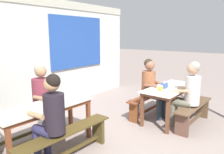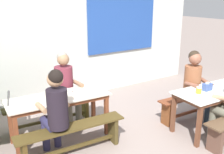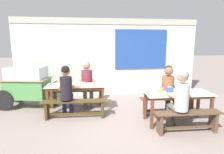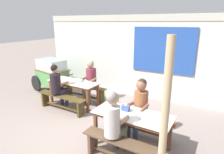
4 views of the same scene
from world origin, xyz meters
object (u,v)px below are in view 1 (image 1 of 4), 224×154
object	(u,v)px
person_right_near_table	(151,84)
person_left_back_turned	(51,114)
dining_table_near	(170,91)
person_center_facing	(44,96)
dining_table_far	(45,111)
soup_bowl	(51,100)
bench_far_back	(29,123)
person_near_front	(189,90)
tissue_box	(164,85)
condiment_jar	(160,88)
bench_near_back	(149,102)
bench_far_front	(67,140)
bench_near_front	(193,111)

from	to	relation	value
person_right_near_table	person_left_back_turned	xyz separation A→B (m)	(-2.54, 0.25, 0.01)
dining_table_near	person_left_back_turned	bearing A→B (deg)	164.95
person_center_facing	dining_table_far	bearing A→B (deg)	-125.32
soup_bowl	person_center_facing	bearing A→B (deg)	72.42
person_left_back_turned	person_center_facing	bearing A→B (deg)	59.13
bench_far_back	person_right_near_table	xyz separation A→B (m)	(2.30, -1.20, 0.44)
person_near_front	person_left_back_turned	bearing A→B (deg)	154.82
person_left_back_turned	person_near_front	size ratio (longest dim) A/B	0.99
soup_bowl	dining_table_far	bearing A→B (deg)	-157.67
tissue_box	condiment_jar	distance (m)	0.23
bench_near_back	person_right_near_table	size ratio (longest dim) A/B	1.14
person_center_facing	person_right_near_table	size ratio (longest dim) A/B	1.01
bench_near_back	person_near_front	world-z (taller)	person_near_front
person_right_near_table	condiment_jar	distance (m)	0.54
person_near_front	person_right_near_table	bearing A→B (deg)	80.18
dining_table_near	condiment_jar	world-z (taller)	condiment_jar
person_right_near_table	dining_table_far	bearing A→B (deg)	163.51
person_center_facing	condiment_jar	size ratio (longest dim) A/B	12.44
person_left_back_turned	bench_far_back	bearing A→B (deg)	75.93
bench_far_front	person_right_near_table	bearing A→B (deg)	-4.27
person_center_facing	tissue_box	distance (m)	2.39
bench_far_back	person_near_front	world-z (taller)	person_near_front
person_near_front	bench_near_back	bearing A→B (deg)	78.22
person_left_back_turned	dining_table_near	bearing A→B (deg)	-15.05
dining_table_near	bench_near_front	world-z (taller)	dining_table_near
bench_far_front	person_center_facing	distance (m)	1.10
person_left_back_turned	condiment_jar	size ratio (longest dim) A/B	12.52
bench_far_back	bench_far_front	distance (m)	1.03
bench_far_back	soup_bowl	xyz separation A→B (m)	(0.17, -0.43, 0.45)
condiment_jar	soup_bowl	size ratio (longest dim) A/B	0.73
bench_near_front	dining_table_far	bearing A→B (deg)	144.84
condiment_jar	person_right_near_table	bearing A→B (deg)	45.90
dining_table_far	condiment_jar	xyz separation A→B (m)	(1.95, -1.08, 0.13)
bench_far_back	tissue_box	size ratio (longest dim) A/B	10.12
bench_near_front	person_near_front	bearing A→B (deg)	152.61
bench_near_back	person_right_near_table	distance (m)	0.46
person_center_facing	person_near_front	world-z (taller)	person_near_front
bench_near_front	person_near_front	xyz separation A→B (m)	(-0.15, 0.08, 0.46)
dining_table_far	person_center_facing	world-z (taller)	person_center_facing
person_left_back_turned	condiment_jar	world-z (taller)	person_left_back_turned
bench_near_front	person_center_facing	distance (m)	2.93
bench_far_back	person_center_facing	distance (m)	0.53
dining_table_near	bench_far_back	xyz separation A→B (m)	(-2.33, 1.64, -0.34)
bench_far_front	person_right_near_table	xyz separation A→B (m)	(2.35, -0.18, 0.43)
person_near_front	dining_table_near	bearing A→B (deg)	68.04
bench_far_back	soup_bowl	size ratio (longest dim) A/B	11.04
soup_bowl	dining_table_near	bearing A→B (deg)	-29.28
condiment_jar	person_near_front	bearing A→B (deg)	-65.05
person_near_front	soup_bowl	world-z (taller)	person_near_front
bench_near_back	person_right_near_table	bearing A→B (deg)	-121.90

